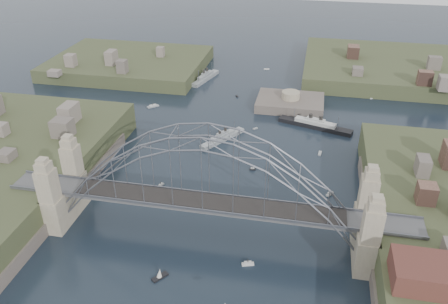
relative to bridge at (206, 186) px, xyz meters
The scene contains 20 objects.
ground 12.32m from the bridge, ahead, with size 500.00×500.00×0.00m, color black.
bridge is the anchor object (origin of this frame).
headland_nw 110.41m from the bridge, 120.07° to the left, with size 60.00×45.00×9.00m, color #3B4225.
headland_ne 121.38m from the bridge, 65.56° to the left, with size 70.00×55.00×9.50m, color #3B4225.
fort_island 72.14m from the bridge, 80.27° to the left, with size 22.00×16.00×9.40m.
naval_cruiser_near 44.04m from the bridge, 97.21° to the left, with size 10.68×15.03×4.93m.
naval_cruiser_far 92.36m from the bridge, 103.72° to the left, with size 6.89×17.76×5.98m.
ocean_liner 60.65m from the bridge, 69.64° to the left, with size 22.75×9.68×5.61m.
small_boat_a 24.82m from the bridge, 134.64° to the left, with size 1.12×2.27×1.43m.
small_boat_b 30.57m from the bridge, 78.46° to the left, with size 1.63×0.79×1.43m.
small_boat_c 18.94m from the bridge, 112.50° to the right, with size 2.81×3.27×2.38m.
small_boat_d 47.12m from the bridge, 60.27° to the left, with size 1.03×2.46×0.45m.
small_boat_e 70.20m from the bridge, 118.60° to the left, with size 3.80×3.68×1.43m.
small_boat_f 52.59m from the bridge, 86.69° to the left, with size 1.51×1.48×0.45m.
small_boat_h 76.41m from the bridge, 95.28° to the left, with size 1.24×1.79×0.45m.
small_boat_i 34.50m from the bridge, 38.48° to the left, with size 1.86×2.25×1.43m.
small_boat_k 106.41m from the bridge, 90.07° to the left, with size 2.26×1.06×0.45m.
small_boat_l 52.38m from the bridge, 138.80° to the left, with size 2.59×1.68×0.45m.
small_boat_m 17.14m from the bridge, 36.19° to the right, with size 2.49×1.43×1.43m.
small_boat_n 92.98m from the bridge, 64.24° to the left, with size 2.75×1.91×2.38m.
Camera 1 is at (18.56, -73.02, 62.58)m, focal length 36.73 mm.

